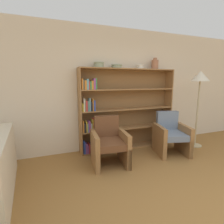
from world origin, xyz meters
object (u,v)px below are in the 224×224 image
bowl_copper (99,65)px  armchair_leather (109,143)px  bookshelf (120,110)px  bowl_terracotta (140,67)px  bowl_stoneware (117,66)px  armchair_cushioned (171,135)px  floor_lamp (200,81)px  vase_tall (155,64)px

bowl_copper → armchair_leather: 1.64m
bookshelf → bowl_copper: bearing=-177.2°
bowl_terracotta → armchair_leather: (-1.00, -0.64, -1.50)m
bowl_stoneware → armchair_cushioned: (1.03, -0.64, -1.49)m
bowl_copper → floor_lamp: (2.29, -0.52, -0.33)m
bowl_copper → bowl_terracotta: (0.99, 0.00, -0.01)m
bowl_stoneware → bookshelf: bearing=13.0°
armchair_leather → bowl_copper: bearing=-84.0°
armchair_leather → floor_lamp: size_ratio=0.50×
bowl_copper → armchair_cushioned: (1.43, -0.64, -1.51)m
bowl_terracotta → vase_tall: bearing=0.0°
bookshelf → floor_lamp: 1.98m
bookshelf → bowl_terracotta: size_ratio=13.09×
armchair_leather → armchair_cushioned: (1.44, -0.00, 0.00)m
bookshelf → floor_lamp: bookshelf is taller
armchair_cushioned → bowl_terracotta: bearing=-40.3°
vase_tall → armchair_cushioned: vase_tall is taller
bowl_copper → bowl_stoneware: (0.40, 0.00, -0.02)m
bookshelf → armchair_leather: 0.98m
vase_tall → armchair_cushioned: size_ratio=0.29×
vase_tall → armchair_cushioned: 1.69m
bookshelf → bowl_stoneware: bowl_stoneware is taller
bookshelf → bowl_stoneware: (-0.11, -0.03, 0.99)m
bowl_copper → vase_tall: vase_tall is taller
vase_tall → floor_lamp: vase_tall is taller
bowl_copper → vase_tall: size_ratio=0.85×
floor_lamp → vase_tall: bearing=150.3°
bowl_copper → bowl_stoneware: bowl_copper is taller
bookshelf → armchair_cushioned: size_ratio=2.55×
vase_tall → armchair_leather: size_ratio=0.29×
bowl_stoneware → bowl_terracotta: 0.58m
bookshelf → bowl_terracotta: (0.47, -0.03, 1.00)m
bookshelf → vase_tall: bearing=-1.6°
vase_tall → floor_lamp: (0.90, -0.52, -0.38)m
vase_tall → armchair_leather: vase_tall is taller
bookshelf → armchair_leather: (-0.53, -0.67, -0.50)m
bowl_stoneware → vase_tall: bearing=-0.0°
armchair_leather → bowl_stoneware: bearing=-116.0°
bowl_terracotta → floor_lamp: bowl_terracotta is taller
bowl_copper → armchair_cushioned: bowl_copper is taller
bookshelf → bowl_terracotta: bowl_terracotta is taller
vase_tall → floor_lamp: 1.11m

